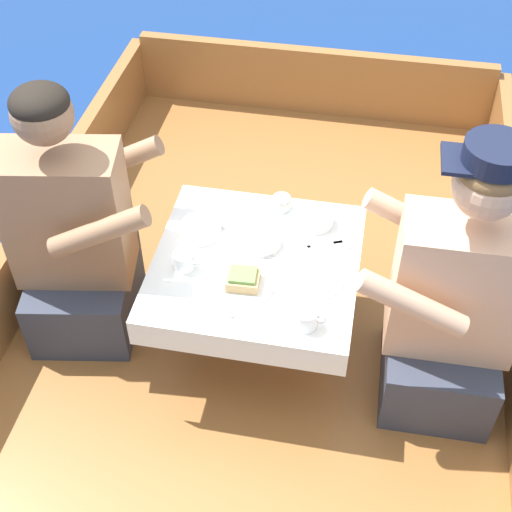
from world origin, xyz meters
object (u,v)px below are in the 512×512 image
sandwich (243,279)px  coffee_cup_port (184,261)px  tin_can (281,203)px  coffee_cup_starboard (306,318)px  person_port (75,240)px  person_starboard (451,306)px

sandwich → coffee_cup_port: 0.21m
sandwich → tin_can: (0.06, 0.40, -0.00)m
coffee_cup_starboard → person_port: bearing=163.7°
person_port → coffee_cup_starboard: bearing=-26.0°
person_starboard → coffee_cup_port: size_ratio=10.84×
person_port → sandwich: person_port is taller
sandwich → tin_can: size_ratio=1.63×
coffee_cup_port → coffee_cup_starboard: size_ratio=0.93×
person_starboard → tin_can: size_ratio=15.42×
sandwich → coffee_cup_starboard: coffee_cup_starboard is taller
coffee_cup_port → coffee_cup_starboard: (0.43, -0.17, 0.00)m
coffee_cup_starboard → tin_can: bearing=107.0°
coffee_cup_port → coffee_cup_starboard: 0.46m
person_starboard → coffee_cup_starboard: (-0.44, -0.17, 0.04)m
person_starboard → sandwich: (-0.66, -0.04, 0.04)m
tin_can → person_starboard: bearing=-30.4°
person_port → person_starboard: 1.29m
coffee_cup_starboard → tin_can: size_ratio=1.53×
sandwich → coffee_cup_starboard: bearing=-29.9°
person_port → tin_can: person_port is taller
coffee_cup_starboard → sandwich: bearing=150.1°
person_port → sandwich: (0.62, -0.12, 0.05)m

